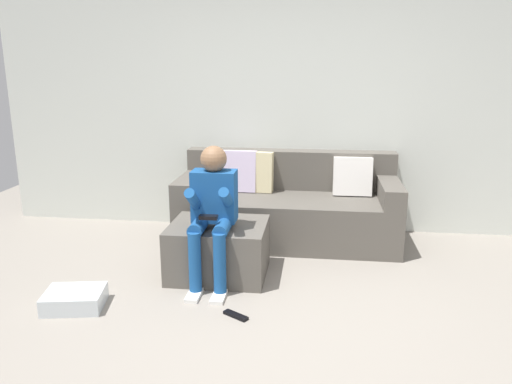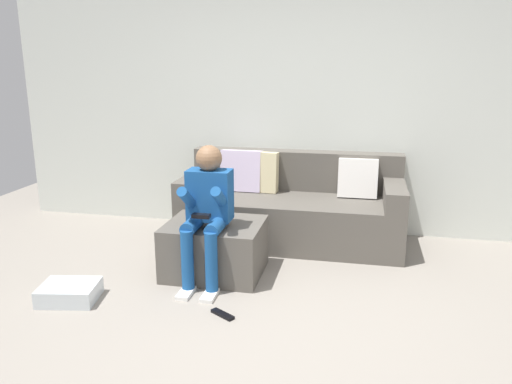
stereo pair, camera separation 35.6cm
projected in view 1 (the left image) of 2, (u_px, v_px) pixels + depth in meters
The scene contains 7 objects.
ground_plane at pixel (270, 341), 3.21m from camera, with size 8.11×8.11×0.00m, color gray.
wall_back at pixel (294, 102), 5.16m from camera, with size 6.24×0.10×2.67m, color silver.
couch_sectional at pixel (287, 207), 5.00m from camera, with size 2.12×0.89×0.88m.
ottoman at pixel (219, 249), 4.18m from camera, with size 0.79×0.65×0.44m, color #59544C.
person_seated at pixel (212, 206), 3.92m from camera, with size 0.35×0.58×1.10m.
storage_bin at pixel (75, 299), 3.65m from camera, with size 0.41×0.33×0.13m, color silver.
remote_near_ottoman at pixel (236, 315), 3.52m from camera, with size 0.20×0.05×0.02m, color black.
Camera 1 is at (0.27, -2.86, 1.73)m, focal length 35.25 mm.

